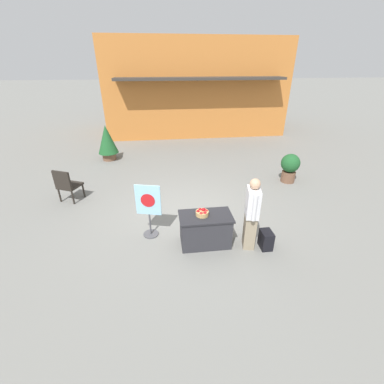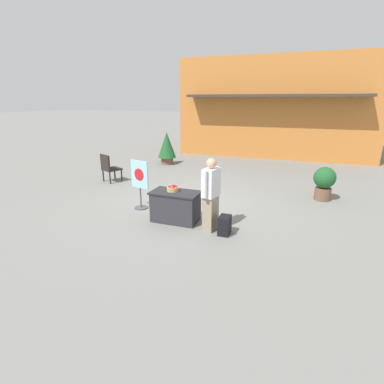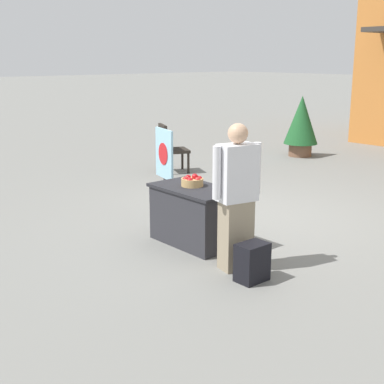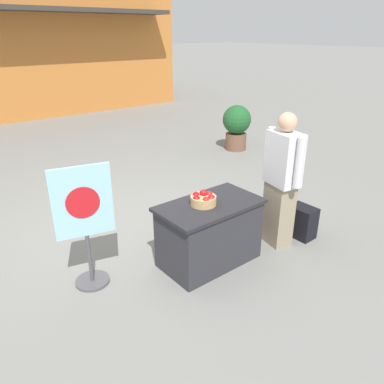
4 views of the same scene
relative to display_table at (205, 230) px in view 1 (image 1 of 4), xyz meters
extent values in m
plane|color=slate|center=(-0.36, 1.36, -0.37)|extent=(120.00, 120.00, 0.00)
cube|color=#C67533|center=(1.21, 11.20, 2.05)|extent=(9.57, 4.63, 4.85)
cube|color=#38332D|center=(1.21, 8.44, 2.63)|extent=(8.14, 0.90, 0.12)
cube|color=#2D2D33|center=(0.00, 0.00, -0.02)|extent=(1.09, 0.62, 0.70)
cube|color=#242428|center=(0.00, 0.00, 0.35)|extent=(1.16, 0.66, 0.04)
cylinder|color=tan|center=(-0.07, 0.03, 0.42)|extent=(0.28, 0.28, 0.10)
sphere|color=red|center=(0.02, 0.04, 0.46)|extent=(0.08, 0.08, 0.08)
sphere|color=red|center=(-0.02, 0.10, 0.46)|extent=(0.08, 0.08, 0.08)
sphere|color=#A30F14|center=(-0.11, 0.11, 0.46)|extent=(0.08, 0.08, 0.08)
sphere|color=#A30F14|center=(-0.17, 0.04, 0.46)|extent=(0.08, 0.08, 0.08)
sphere|color=red|center=(-0.11, -0.06, 0.46)|extent=(0.08, 0.08, 0.08)
sphere|color=red|center=(-0.03, -0.05, 0.46)|extent=(0.08, 0.08, 0.08)
sphere|color=red|center=(-0.05, 0.05, 0.49)|extent=(0.08, 0.08, 0.08)
cube|color=gray|center=(0.95, -0.21, 0.03)|extent=(0.31, 0.38, 0.80)
cube|color=silver|center=(0.95, -0.21, 0.74)|extent=(0.34, 0.47, 0.63)
sphere|color=tan|center=(0.95, -0.21, 1.17)|extent=(0.22, 0.22, 0.22)
cylinder|color=silver|center=(0.89, -0.46, 0.77)|extent=(0.09, 0.09, 0.58)
cylinder|color=silver|center=(1.01, 0.05, 0.77)|extent=(0.09, 0.09, 0.58)
cube|color=black|center=(1.31, -0.32, -0.16)|extent=(0.24, 0.34, 0.42)
cylinder|color=#4C4C51|center=(-1.24, 0.48, -0.36)|extent=(0.36, 0.36, 0.03)
cylinder|color=#4C4C51|center=(-1.24, 0.48, -0.07)|extent=(0.04, 0.04, 0.55)
cube|color=#99D1EA|center=(-1.24, 0.48, 0.58)|extent=(0.57, 0.18, 0.74)
cylinder|color=red|center=(-1.24, 0.46, 0.58)|extent=(0.32, 0.09, 0.33)
cylinder|color=#28231E|center=(-3.73, 2.89, -0.16)|extent=(0.05, 0.05, 0.42)
cylinder|color=#28231E|center=(-3.30, 2.70, -0.16)|extent=(0.05, 0.05, 0.42)
cylinder|color=#28231E|center=(-3.93, 2.47, -0.16)|extent=(0.05, 0.05, 0.42)
cylinder|color=#28231E|center=(-3.50, 2.27, -0.16)|extent=(0.05, 0.05, 0.42)
cube|color=#28231E|center=(-3.61, 2.58, 0.08)|extent=(0.73, 0.73, 0.06)
cube|color=#28231E|center=(-3.72, 2.36, 0.37)|extent=(0.53, 0.28, 0.52)
cylinder|color=brown|center=(3.42, 2.99, -0.19)|extent=(0.46, 0.46, 0.36)
sphere|color=#1E5628|center=(3.42, 2.99, 0.30)|extent=(0.62, 0.62, 0.62)
cylinder|color=brown|center=(-3.07, 6.06, -0.22)|extent=(0.55, 0.55, 0.31)
cone|color=#1E5628|center=(-3.07, 6.06, 0.51)|extent=(0.81, 0.81, 1.15)
camera|label=1|loc=(-0.89, -4.66, 3.36)|focal=24.00mm
camera|label=2|loc=(2.77, -6.24, 2.48)|focal=28.00mm
camera|label=3|loc=(4.95, -4.30, 1.97)|focal=50.00mm
camera|label=4|loc=(-2.48, -2.76, 2.12)|focal=35.00mm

